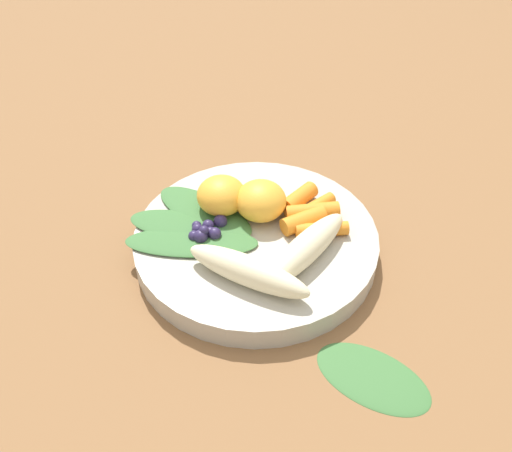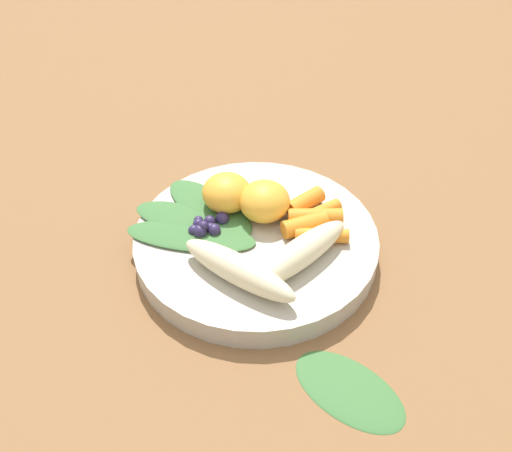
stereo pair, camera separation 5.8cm
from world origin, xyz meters
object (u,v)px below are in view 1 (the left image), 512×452
(bowl, at_px, (256,242))
(banana_peeled_right, at_px, (248,271))
(banana_peeled_left, at_px, (305,249))
(orange_segment_near, at_px, (219,197))
(kale_leaf_stray, at_px, (373,376))

(bowl, bearing_deg, banana_peeled_right, -140.68)
(bowl, distance_m, banana_peeled_left, 0.07)
(orange_segment_near, bearing_deg, banana_peeled_left, -84.40)
(bowl, distance_m, kale_leaf_stray, 0.19)
(banana_peeled_left, relative_size, orange_segment_near, 2.39)
(banana_peeled_right, height_order, kale_leaf_stray, banana_peeled_right)
(banana_peeled_right, bearing_deg, kale_leaf_stray, -11.58)
(banana_peeled_left, distance_m, kale_leaf_stray, 0.14)
(banana_peeled_left, distance_m, orange_segment_near, 0.12)
(banana_peeled_left, xyz_separation_m, banana_peeled_right, (-0.06, 0.02, 0.00))
(kale_leaf_stray, bearing_deg, banana_peeled_right, 172.69)
(bowl, xyz_separation_m, banana_peeled_left, (0.01, -0.06, 0.03))
(bowl, height_order, banana_peeled_right, banana_peeled_right)
(banana_peeled_left, distance_m, banana_peeled_right, 0.06)
(banana_peeled_right, xyz_separation_m, orange_segment_near, (0.05, 0.10, 0.01))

